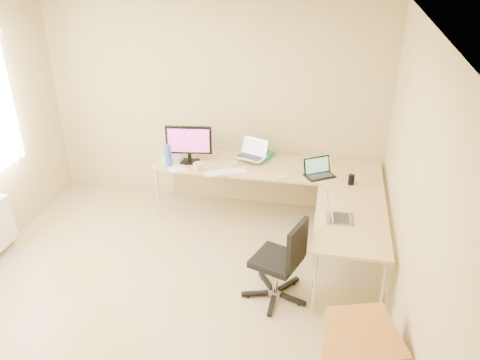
% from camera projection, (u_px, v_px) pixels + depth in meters
% --- Properties ---
extents(floor, '(4.50, 4.50, 0.00)m').
position_uv_depth(floor, '(161.00, 312.00, 4.62)').
color(floor, tan).
rests_on(floor, ground).
extents(ceiling, '(4.50, 4.50, 0.00)m').
position_uv_depth(ceiling, '(133.00, 29.00, 3.43)').
color(ceiling, white).
rests_on(ceiling, ground).
extents(wall_back, '(4.50, 0.00, 4.50)m').
position_uv_depth(wall_back, '(214.00, 104.00, 5.98)').
color(wall_back, tan).
rests_on(wall_back, ground).
extents(wall_right, '(0.00, 4.50, 4.50)m').
position_uv_depth(wall_right, '(415.00, 217.00, 3.67)').
color(wall_right, tan).
rests_on(wall_right, ground).
extents(desk_main, '(2.65, 0.70, 0.73)m').
position_uv_depth(desk_main, '(266.00, 192.00, 5.94)').
color(desk_main, tan).
rests_on(desk_main, ground).
extents(desk_return, '(0.70, 1.30, 0.73)m').
position_uv_depth(desk_return, '(348.00, 249.00, 4.91)').
color(desk_return, tan).
rests_on(desk_return, ground).
extents(monitor, '(0.56, 0.25, 0.46)m').
position_uv_depth(monitor, '(189.00, 144.00, 5.74)').
color(monitor, black).
rests_on(monitor, desk_main).
extents(book_stack, '(0.32, 0.37, 0.05)m').
position_uv_depth(book_stack, '(261.00, 156.00, 5.95)').
color(book_stack, '#278A6C').
rests_on(book_stack, desk_main).
extents(laptop_center, '(0.41, 0.37, 0.22)m').
position_uv_depth(laptop_center, '(251.00, 149.00, 5.79)').
color(laptop_center, silver).
rests_on(laptop_center, desk_main).
extents(laptop_black, '(0.40, 0.37, 0.20)m').
position_uv_depth(laptop_black, '(320.00, 168.00, 5.48)').
color(laptop_black, black).
rests_on(laptop_black, desk_main).
extents(keyboard, '(0.49, 0.30, 0.02)m').
position_uv_depth(keyboard, '(226.00, 172.00, 5.58)').
color(keyboard, silver).
rests_on(keyboard, desk_main).
extents(mouse, '(0.10, 0.09, 0.03)m').
position_uv_depth(mouse, '(281.00, 177.00, 5.48)').
color(mouse, white).
rests_on(mouse, desk_main).
extents(mug, '(0.11, 0.11, 0.10)m').
position_uv_depth(mug, '(198.00, 167.00, 5.62)').
color(mug, beige).
rests_on(mug, desk_main).
extents(cd_stack, '(0.15, 0.15, 0.03)m').
position_uv_depth(cd_stack, '(232.00, 164.00, 5.76)').
color(cd_stack, white).
rests_on(cd_stack, desk_main).
extents(water_bottle, '(0.10, 0.10, 0.27)m').
position_uv_depth(water_bottle, '(168.00, 156.00, 5.69)').
color(water_bottle, '#3853A8').
rests_on(water_bottle, desk_main).
extents(papers, '(0.31, 0.34, 0.01)m').
position_uv_depth(papers, '(176.00, 167.00, 5.74)').
color(papers, white).
rests_on(papers, desk_main).
extents(white_box, '(0.25, 0.21, 0.08)m').
position_uv_depth(white_box, '(172.00, 158.00, 5.86)').
color(white_box, silver).
rests_on(white_box, desk_main).
extents(desk_fan, '(0.26, 0.26, 0.29)m').
position_uv_depth(desk_fan, '(189.00, 141.00, 6.05)').
color(desk_fan, white).
rests_on(desk_fan, desk_main).
extents(black_cup, '(0.08, 0.08, 0.11)m').
position_uv_depth(black_cup, '(351.00, 180.00, 5.32)').
color(black_cup, black).
rests_on(black_cup, desk_main).
extents(laptop_return, '(0.32, 0.26, 0.20)m').
position_uv_depth(laptop_return, '(340.00, 210.00, 4.66)').
color(laptop_return, '#A2A1B1').
rests_on(laptop_return, desk_return).
extents(office_chair, '(0.68, 0.68, 0.89)m').
position_uv_depth(office_chair, '(276.00, 254.00, 4.60)').
color(office_chair, black).
rests_on(office_chair, ground).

